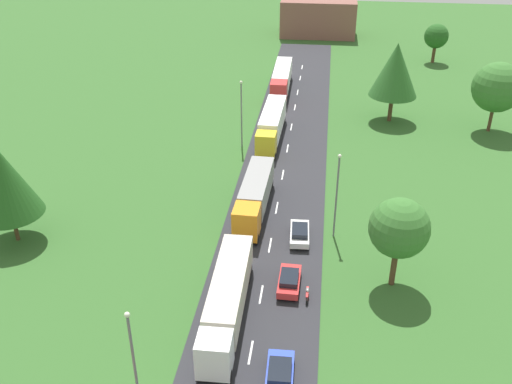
# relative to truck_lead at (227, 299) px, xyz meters

# --- Properties ---
(road) EXTENTS (10.00, 140.00, 0.06)m
(road) POSITION_rel_truck_lead_xyz_m (2.30, 11.84, -2.04)
(road) COLOR #2B2B30
(road) RESTS_ON ground
(lane_marking_centre) EXTENTS (0.16, 120.17, 0.01)m
(lane_marking_centre) POSITION_rel_truck_lead_xyz_m (2.30, 7.60, -2.01)
(lane_marking_centre) COLOR white
(lane_marking_centre) RESTS_ON road
(truck_lead) EXTENTS (2.72, 13.88, 3.42)m
(truck_lead) POSITION_rel_truck_lead_xyz_m (0.00, 0.00, 0.00)
(truck_lead) COLOR white
(truck_lead) RESTS_ON road
(truck_second) EXTENTS (2.79, 12.65, 3.50)m
(truck_second) POSITION_rel_truck_lead_xyz_m (0.08, 16.26, 0.00)
(truck_second) COLOR orange
(truck_second) RESTS_ON road
(truck_third) EXTENTS (2.76, 13.65, 3.71)m
(truck_third) POSITION_rel_truck_lead_xyz_m (-0.04, 35.04, 0.12)
(truck_third) COLOR yellow
(truck_third) RESTS_ON road
(truck_fourth) EXTENTS (2.65, 14.65, 3.57)m
(truck_fourth) POSITION_rel_truck_lead_xyz_m (-0.32, 53.42, 0.06)
(truck_fourth) COLOR red
(truck_fourth) RESTS_ON road
(car_lead) EXTENTS (2.00, 4.13, 1.36)m
(car_lead) POSITION_rel_truck_lead_xyz_m (4.67, -5.86, -1.29)
(car_lead) COLOR blue
(car_lead) RESTS_ON road
(car_second) EXTENTS (1.86, 4.13, 1.44)m
(car_second) POSITION_rel_truck_lead_xyz_m (4.56, 4.40, -1.25)
(car_second) COLOR red
(car_second) RESTS_ON road
(car_third) EXTENTS (2.00, 4.32, 1.40)m
(car_third) POSITION_rel_truck_lead_xyz_m (5.02, 11.80, -1.27)
(car_third) COLOR white
(car_third) RESTS_ON road
(motorcycle_courier) EXTENTS (0.28, 1.94, 0.91)m
(motorcycle_courier) POSITION_rel_truck_lead_xyz_m (6.15, 3.23, -1.53)
(motorcycle_courier) COLOR black
(motorcycle_courier) RESTS_ON road
(lamppost_lead) EXTENTS (0.36, 0.36, 8.53)m
(lamppost_lead) POSITION_rel_truck_lead_xyz_m (-4.22, -9.51, 2.67)
(lamppost_lead) COLOR slate
(lamppost_lead) RESTS_ON ground
(lamppost_second) EXTENTS (0.36, 0.36, 8.83)m
(lamppost_second) POSITION_rel_truck_lead_xyz_m (8.27, 12.95, 2.82)
(lamppost_second) COLOR slate
(lamppost_second) RESTS_ON ground
(lamppost_third) EXTENTS (0.36, 0.36, 8.82)m
(lamppost_third) POSITION_rel_truck_lead_xyz_m (-3.56, 32.07, 2.82)
(lamppost_third) COLOR slate
(lamppost_third) RESTS_ON ground
(tree_oak) EXTENTS (6.60, 6.60, 11.04)m
(tree_oak) POSITION_rel_truck_lead_xyz_m (15.89, 43.38, 5.31)
(tree_oak) COLOR #513823
(tree_oak) RESTS_ON ground
(tree_birch) EXTENTS (6.17, 6.17, 9.81)m
(tree_birch) POSITION_rel_truck_lead_xyz_m (-21.97, 8.55, 4.34)
(tree_birch) COLOR #513823
(tree_birch) RESTS_ON ground
(tree_maple) EXTENTS (4.30, 4.30, 6.95)m
(tree_maple) POSITION_rel_truck_lead_xyz_m (25.94, 72.73, 2.68)
(tree_maple) COLOR #513823
(tree_maple) RESTS_ON ground
(tree_pine) EXTENTS (5.04, 5.04, 8.25)m
(tree_pine) POSITION_rel_truck_lead_xyz_m (13.29, 6.14, 3.62)
(tree_pine) COLOR #513823
(tree_pine) RESTS_ON ground
(tree_elm) EXTENTS (6.58, 6.58, 9.48)m
(tree_elm) POSITION_rel_truck_lead_xyz_m (29.02, 41.33, 4.11)
(tree_elm) COLOR #513823
(tree_elm) RESTS_ON ground
(distant_building) EXTENTS (15.58, 9.01, 7.40)m
(distant_building) POSITION_rel_truck_lead_xyz_m (4.31, 89.96, 1.63)
(distant_building) COLOR brown
(distant_building) RESTS_ON ground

